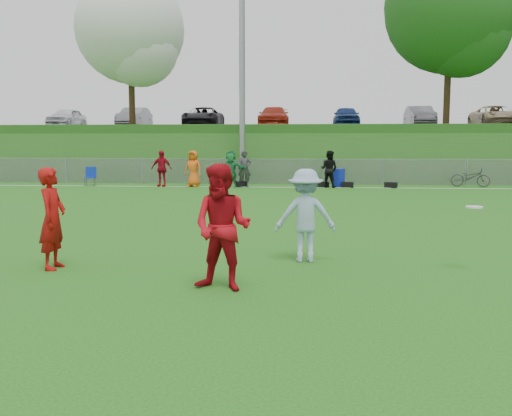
# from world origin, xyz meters

# --- Properties ---
(ground) EXTENTS (120.00, 120.00, 0.00)m
(ground) POSITION_xyz_m (0.00, 0.00, 0.00)
(ground) COLOR #185E13
(ground) RESTS_ON ground
(sideline_far) EXTENTS (60.00, 0.10, 0.01)m
(sideline_far) POSITION_xyz_m (0.00, 18.00, 0.01)
(sideline_far) COLOR white
(sideline_far) RESTS_ON ground
(fence) EXTENTS (58.00, 0.06, 1.30)m
(fence) POSITION_xyz_m (0.00, 20.00, 0.65)
(fence) COLOR gray
(fence) RESTS_ON ground
(light_pole) EXTENTS (1.20, 0.40, 12.15)m
(light_pole) POSITION_xyz_m (-3.00, 20.80, 6.71)
(light_pole) COLOR gray
(light_pole) RESTS_ON ground
(berm) EXTENTS (120.00, 18.00, 3.00)m
(berm) POSITION_xyz_m (0.00, 31.00, 1.50)
(berm) COLOR #235718
(berm) RESTS_ON ground
(parking_lot) EXTENTS (120.00, 12.00, 0.10)m
(parking_lot) POSITION_xyz_m (0.00, 33.00, 3.05)
(parking_lot) COLOR black
(parking_lot) RESTS_ON berm
(tree_white_flowering) EXTENTS (6.30, 6.30, 8.78)m
(tree_white_flowering) POSITION_xyz_m (-9.84, 24.92, 8.32)
(tree_white_flowering) COLOR black
(tree_white_flowering) RESTS_ON berm
(tree_green_near) EXTENTS (7.14, 7.14, 9.95)m
(tree_green_near) POSITION_xyz_m (8.16, 24.42, 9.03)
(tree_green_near) COLOR black
(tree_green_near) RESTS_ON berm
(car_row) EXTENTS (32.04, 5.18, 1.44)m
(car_row) POSITION_xyz_m (-1.17, 32.00, 3.82)
(car_row) COLOR white
(car_row) RESTS_ON parking_lot
(spectator_row) EXTENTS (8.86, 0.94, 1.69)m
(spectator_row) POSITION_xyz_m (-3.06, 18.00, 0.85)
(spectator_row) COLOR #A50B1B
(spectator_row) RESTS_ON ground
(gear_bags) EXTENTS (7.48, 0.56, 0.26)m
(gear_bags) POSITION_xyz_m (1.15, 18.10, 0.13)
(gear_bags) COLOR black
(gear_bags) RESTS_ON ground
(player_red_left) EXTENTS (0.42, 0.63, 1.68)m
(player_red_left) POSITION_xyz_m (-3.92, 0.65, 0.84)
(player_red_left) COLOR #A30D0B
(player_red_left) RESTS_ON ground
(player_red_center) EXTENTS (1.02, 0.88, 1.79)m
(player_red_center) POSITION_xyz_m (-0.94, -0.46, 0.90)
(player_red_center) COLOR #B20C17
(player_red_center) RESTS_ON ground
(player_blue) EXTENTS (1.09, 0.68, 1.63)m
(player_blue) POSITION_xyz_m (0.23, 1.58, 0.81)
(player_blue) COLOR #99B6D4
(player_blue) RESTS_ON ground
(frisbee) EXTENTS (0.27, 0.27, 0.03)m
(frisbee) POSITION_xyz_m (2.92, 1.03, 1.05)
(frisbee) COLOR silver
(frisbee) RESTS_ON ground
(recycling_bin) EXTENTS (0.57, 0.57, 0.84)m
(recycling_bin) POSITION_xyz_m (1.79, 18.55, 0.42)
(recycling_bin) COLOR #0F22A7
(recycling_bin) RESTS_ON ground
(camp_chair) EXTENTS (0.59, 0.60, 0.90)m
(camp_chair) POSITION_xyz_m (-10.00, 18.07, 0.27)
(camp_chair) COLOR #0E2BA2
(camp_chair) RESTS_ON ground
(bicycle) EXTENTS (1.85, 1.12, 0.92)m
(bicycle) POSITION_xyz_m (7.90, 19.00, 0.46)
(bicycle) COLOR #323134
(bicycle) RESTS_ON ground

